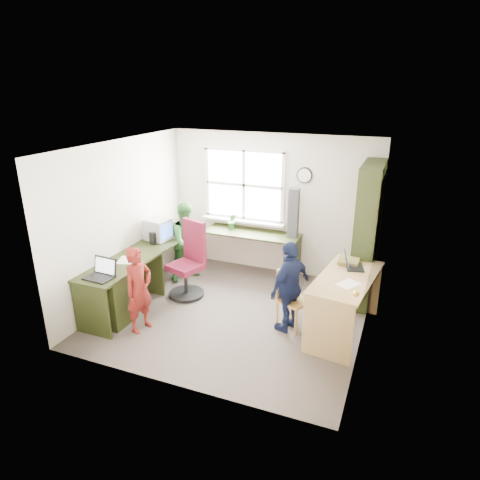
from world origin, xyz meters
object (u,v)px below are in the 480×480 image
Objects in this scene: l_desk at (144,278)px; crt_monitor at (158,230)px; person_green at (188,242)px; swivel_chair at (189,264)px; cd_tower at (293,213)px; bookshelf at (367,237)px; laptop_right at (351,264)px; laptop_left at (102,273)px; person_navy at (290,287)px; right_desk at (345,292)px; wooden_chair at (291,295)px; potted_plant at (232,221)px; person_red at (139,290)px.

l_desk is 0.95m from crt_monitor.
person_green is at bearing 82.67° from l_desk.
cd_tower is (1.32, 1.16, 0.65)m from swivel_chair.
laptop_right is at bearing -97.02° from bookshelf.
crt_monitor is 0.55m from person_green.
person_navy is at bearing 24.17° from laptop_left.
laptop_right is (0.01, 0.30, 0.27)m from right_desk.
swivel_chair reaches higher than crt_monitor.
wooden_chair is (-0.70, -0.09, -0.13)m from right_desk.
potted_plant is (-2.29, 0.29, -0.11)m from bookshelf.
laptop_left is (-0.60, -1.29, 0.30)m from swivel_chair.
wooden_chair is at bearing -152.77° from person_navy.
wooden_chair is at bearing 104.82° from laptop_right.
person_green is at bearing -129.25° from potted_plant.
swivel_chair reaches higher than person_red.
l_desk is at bearing -65.55° from crt_monitor.
bookshelf is 2.86m from person_green.
bookshelf is 3.36m from person_red.
laptop_left reaches higher than wooden_chair.
wooden_chair is 0.64× the size of person_green.
person_red is at bearing -145.12° from person_green.
laptop_right is at bearing -26.31° from potted_plant.
person_green is 1.05× the size of person_navy.
cd_tower is at bearing 166.47° from bookshelf.
swivel_chair is 1.45m from laptop_left.
person_red reaches higher than laptop_right.
right_desk is 1.26× the size of swivel_chair.
laptop_right is at bearing 13.25° from l_desk.
laptop_right reaches higher than wooden_chair.
l_desk is 2.23× the size of person_green.
laptop_left is at bearing -97.15° from swivel_chair.
potted_plant is at bearing 155.06° from right_desk.
wooden_chair is 3.06× the size of potted_plant.
laptop_right reaches higher than l_desk.
laptop_right is (3.02, 1.36, 0.06)m from laptop_left.
crt_monitor is at bearing -179.01° from swivel_chair.
crt_monitor reaches higher than potted_plant.
crt_monitor is 2.47m from person_navy.
bookshelf is 1.54m from wooden_chair.
potted_plant is at bearing 49.18° from laptop_right.
crt_monitor is at bearing 95.88° from laptop_left.
person_red reaches higher than crt_monitor.
l_desk is 8.20× the size of laptop_right.
laptop_left is (0.06, -1.48, -0.12)m from crt_monitor.
wooden_chair is 0.72× the size of person_red.
person_navy reaches higher than laptop_left.
person_navy is at bearing -121.83° from bookshelf.
cd_tower is 0.65× the size of person_navy.
bookshelf is at bearing -15.62° from cd_tower.
bookshelf is at bearing -7.11° from potted_plant.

